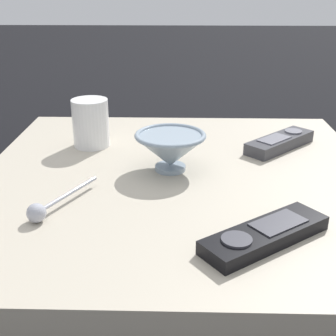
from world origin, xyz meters
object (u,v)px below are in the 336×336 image
Objects in this scene: tv_remote_near at (281,142)px; tv_remote_far at (267,235)px; cereal_bowl at (171,149)px; teaspoon at (44,209)px; coffee_mug at (92,123)px.

tv_remote_near is 0.36m from tv_remote_far.
tv_remote_far is at bearing 28.67° from cereal_bowl.
cereal_bowl is 0.92× the size of teaspoon.
teaspoon is (0.18, -0.17, -0.02)m from cereal_bowl.
cereal_bowl is at bearing -61.36° from tv_remote_near.
tv_remote_near is at bearing 89.10° from coffee_mug.
coffee_mug is 0.45m from tv_remote_far.
coffee_mug is 0.30m from teaspoon.
teaspoon is 0.87× the size of tv_remote_near.
coffee_mug is 0.37m from tv_remote_near.
teaspoon is at bearing -44.61° from cereal_bowl.
tv_remote_far is at bearing 38.91° from coffee_mug.
cereal_bowl is 0.69× the size of tv_remote_far.
tv_remote_near is at bearing 127.09° from teaspoon.
tv_remote_far is (0.34, -0.09, -0.00)m from tv_remote_near.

